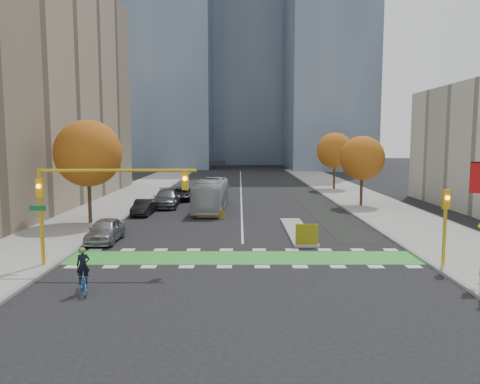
{
  "coord_description": "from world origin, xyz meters",
  "views": [
    {
      "loc": [
        -0.2,
        -24.47,
        6.65
      ],
      "look_at": [
        -0.17,
        8.34,
        3.0
      ],
      "focal_mm": 35.0,
      "sensor_mm": 36.0,
      "label": 1
    }
  ],
  "objects_px": {
    "traffic_signal_west": "(90,191)",
    "cyclist": "(84,278)",
    "traffic_signal_east": "(445,216)",
    "bus": "(211,195)",
    "parked_car_c": "(166,198)",
    "tree_east_far": "(335,151)",
    "parked_car_b": "(143,207)",
    "parked_car_d": "(182,194)",
    "hazard_board": "(307,234)",
    "tree_west": "(88,153)",
    "parked_car_a": "(105,230)",
    "tree_east_near": "(362,158)"
  },
  "relations": [
    {
      "from": "parked_car_c",
      "to": "cyclist",
      "type": "bearing_deg",
      "value": -91.34
    },
    {
      "from": "traffic_signal_east",
      "to": "bus",
      "type": "relative_size",
      "value": 0.39
    },
    {
      "from": "tree_west",
      "to": "cyclist",
      "type": "height_order",
      "value": "tree_west"
    },
    {
      "from": "tree_east_near",
      "to": "parked_car_c",
      "type": "xyz_separation_m",
      "value": [
        -19.5,
        -0.24,
        -4.0
      ]
    },
    {
      "from": "hazard_board",
      "to": "tree_east_far",
      "type": "relative_size",
      "value": 0.18
    },
    {
      "from": "traffic_signal_east",
      "to": "parked_car_b",
      "type": "bearing_deg",
      "value": 138.14
    },
    {
      "from": "hazard_board",
      "to": "parked_car_a",
      "type": "height_order",
      "value": "parked_car_a"
    },
    {
      "from": "cyclist",
      "to": "traffic_signal_east",
      "type": "bearing_deg",
      "value": -11.45
    },
    {
      "from": "parked_car_d",
      "to": "hazard_board",
      "type": "bearing_deg",
      "value": -66.06
    },
    {
      "from": "traffic_signal_west",
      "to": "tree_west",
      "type": "bearing_deg",
      "value": 108.02
    },
    {
      "from": "parked_car_b",
      "to": "parked_car_a",
      "type": "bearing_deg",
      "value": -90.01
    },
    {
      "from": "tree_east_far",
      "to": "parked_car_b",
      "type": "distance_m",
      "value": 30.41
    },
    {
      "from": "tree_west",
      "to": "traffic_signal_east",
      "type": "bearing_deg",
      "value": -29.07
    },
    {
      "from": "parked_car_b",
      "to": "parked_car_d",
      "type": "relative_size",
      "value": 0.81
    },
    {
      "from": "tree_east_far",
      "to": "parked_car_b",
      "type": "xyz_separation_m",
      "value": [
        -21.28,
        -21.24,
        -4.55
      ]
    },
    {
      "from": "tree_west",
      "to": "parked_car_b",
      "type": "relative_size",
      "value": 1.96
    },
    {
      "from": "tree_east_near",
      "to": "bus",
      "type": "distance_m",
      "value": 15.47
    },
    {
      "from": "tree_east_near",
      "to": "traffic_signal_east",
      "type": "relative_size",
      "value": 1.73
    },
    {
      "from": "tree_east_far",
      "to": "traffic_signal_east",
      "type": "xyz_separation_m",
      "value": [
        -2.0,
        -38.51,
        -2.51
      ]
    },
    {
      "from": "cyclist",
      "to": "parked_car_b",
      "type": "height_order",
      "value": "cyclist"
    },
    {
      "from": "hazard_board",
      "to": "cyclist",
      "type": "bearing_deg",
      "value": -141.15
    },
    {
      "from": "hazard_board",
      "to": "cyclist",
      "type": "distance_m",
      "value": 14.12
    },
    {
      "from": "traffic_signal_west",
      "to": "parked_car_d",
      "type": "bearing_deg",
      "value": 87.32
    },
    {
      "from": "tree_west",
      "to": "tree_east_near",
      "type": "bearing_deg",
      "value": 22.62
    },
    {
      "from": "hazard_board",
      "to": "traffic_signal_east",
      "type": "distance_m",
      "value": 8.26
    },
    {
      "from": "tree_east_near",
      "to": "parked_car_b",
      "type": "relative_size",
      "value": 1.69
    },
    {
      "from": "parked_car_b",
      "to": "traffic_signal_east",
      "type": "bearing_deg",
      "value": -40.74
    },
    {
      "from": "cyclist",
      "to": "parked_car_c",
      "type": "relative_size",
      "value": 0.34
    },
    {
      "from": "tree_west",
      "to": "traffic_signal_west",
      "type": "relative_size",
      "value": 0.96
    },
    {
      "from": "traffic_signal_west",
      "to": "cyclist",
      "type": "relative_size",
      "value": 4.19
    },
    {
      "from": "tree_west",
      "to": "parked_car_c",
      "type": "distance_m",
      "value": 11.76
    },
    {
      "from": "traffic_signal_west",
      "to": "parked_car_a",
      "type": "distance_m",
      "value": 7.07
    },
    {
      "from": "hazard_board",
      "to": "tree_west",
      "type": "bearing_deg",
      "value": 154.01
    },
    {
      "from": "parked_car_b",
      "to": "tree_west",
      "type": "bearing_deg",
      "value": -122.92
    },
    {
      "from": "traffic_signal_west",
      "to": "parked_car_a",
      "type": "relative_size",
      "value": 1.87
    },
    {
      "from": "cyclist",
      "to": "parked_car_d",
      "type": "bearing_deg",
      "value": 64.55
    },
    {
      "from": "cyclist",
      "to": "parked_car_c",
      "type": "bearing_deg",
      "value": 66.28
    },
    {
      "from": "traffic_signal_east",
      "to": "bus",
      "type": "height_order",
      "value": "traffic_signal_east"
    },
    {
      "from": "tree_west",
      "to": "tree_east_near",
      "type": "distance_m",
      "value": 26.01
    },
    {
      "from": "cyclist",
      "to": "parked_car_a",
      "type": "distance_m",
      "value": 10.52
    },
    {
      "from": "parked_car_a",
      "to": "traffic_signal_east",
      "type": "bearing_deg",
      "value": -17.43
    },
    {
      "from": "tree_east_far",
      "to": "cyclist",
      "type": "distance_m",
      "value": 47.13
    },
    {
      "from": "cyclist",
      "to": "parked_car_b",
      "type": "xyz_separation_m",
      "value": [
        -1.78,
        21.42,
        0.01
      ]
    },
    {
      "from": "hazard_board",
      "to": "tree_east_near",
      "type": "height_order",
      "value": "tree_east_near"
    },
    {
      "from": "traffic_signal_west",
      "to": "traffic_signal_east",
      "type": "bearing_deg",
      "value": 0.01
    },
    {
      "from": "tree_east_near",
      "to": "parked_car_a",
      "type": "xyz_separation_m",
      "value": [
        -21.0,
        -16.33,
        -4.09
      ]
    },
    {
      "from": "hazard_board",
      "to": "cyclist",
      "type": "height_order",
      "value": "cyclist"
    },
    {
      "from": "tree_east_far",
      "to": "parked_car_d",
      "type": "xyz_separation_m",
      "value": [
        -19.14,
        -10.97,
        -4.52
      ]
    },
    {
      "from": "tree_west",
      "to": "traffic_signal_east",
      "type": "height_order",
      "value": "tree_west"
    },
    {
      "from": "tree_east_far",
      "to": "tree_east_near",
      "type": "bearing_deg",
      "value": -91.79
    }
  ]
}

